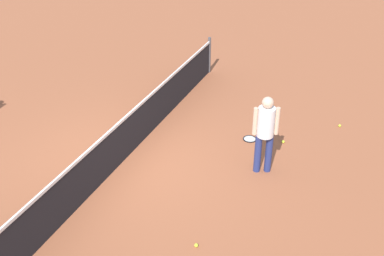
# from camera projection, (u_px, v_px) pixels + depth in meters

# --- Properties ---
(ground_plane) EXTENTS (40.00, 40.00, 0.00)m
(ground_plane) POSITION_uv_depth(u_px,v_px,m) (125.00, 159.00, 10.25)
(ground_plane) COLOR #9E5638
(court_net) EXTENTS (10.09, 0.09, 1.07)m
(court_net) POSITION_uv_depth(u_px,v_px,m) (123.00, 139.00, 10.00)
(court_net) COLOR #4C4C51
(court_net) RESTS_ON ground_plane
(player_near_side) EXTENTS (0.45, 0.51, 1.70)m
(player_near_side) POSITION_uv_depth(u_px,v_px,m) (265.00, 129.00, 9.38)
(player_near_side) COLOR navy
(player_near_side) RESTS_ON ground_plane
(tennis_racket_near_player) EXTENTS (0.45, 0.59, 0.03)m
(tennis_racket_near_player) POSITION_uv_depth(u_px,v_px,m) (251.00, 139.00, 10.94)
(tennis_racket_near_player) COLOR black
(tennis_racket_near_player) RESTS_ON ground_plane
(tennis_ball_by_net) EXTENTS (0.07, 0.07, 0.07)m
(tennis_ball_by_net) POSITION_uv_depth(u_px,v_px,m) (196.00, 245.00, 7.99)
(tennis_ball_by_net) COLOR #C6E033
(tennis_ball_by_net) RESTS_ON ground_plane
(tennis_ball_midcourt) EXTENTS (0.07, 0.07, 0.07)m
(tennis_ball_midcourt) POSITION_uv_depth(u_px,v_px,m) (283.00, 142.00, 10.79)
(tennis_ball_midcourt) COLOR #C6E033
(tennis_ball_midcourt) RESTS_ON ground_plane
(tennis_ball_stray_left) EXTENTS (0.07, 0.07, 0.07)m
(tennis_ball_stray_left) POSITION_uv_depth(u_px,v_px,m) (340.00, 126.00, 11.42)
(tennis_ball_stray_left) COLOR #C6E033
(tennis_ball_stray_left) RESTS_ON ground_plane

